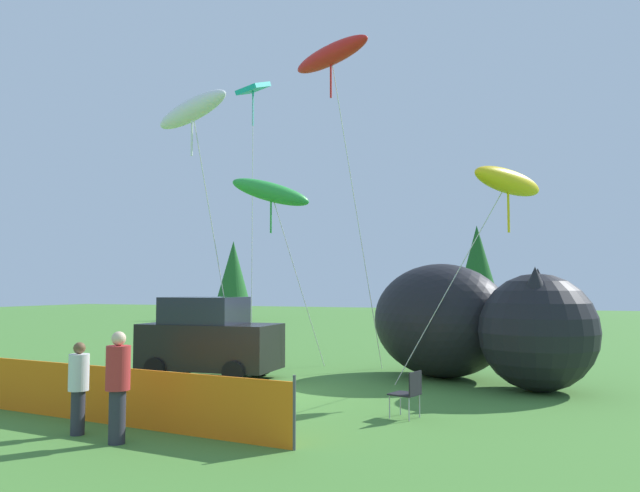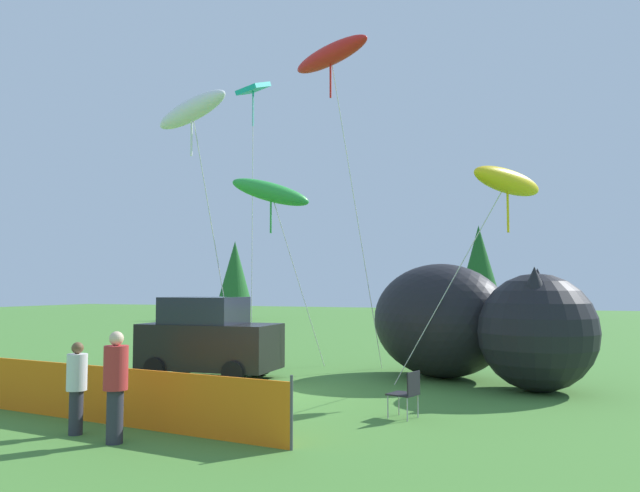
% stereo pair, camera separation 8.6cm
% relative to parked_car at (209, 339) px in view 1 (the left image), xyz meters
% --- Properties ---
extents(ground_plane, '(120.00, 120.00, 0.00)m').
position_rel_parked_car_xyz_m(ground_plane, '(2.62, -1.56, -1.10)').
color(ground_plane, '#477F33').
extents(parked_car, '(3.95, 2.20, 2.28)m').
position_rel_parked_car_xyz_m(parked_car, '(0.00, 0.00, 0.00)').
color(parked_car, black).
rests_on(parked_car, ground).
extents(folding_chair, '(0.62, 0.62, 0.92)m').
position_rel_parked_car_xyz_m(folding_chair, '(6.57, -3.27, -0.55)').
color(folding_chair, black).
rests_on(folding_chair, ground).
extents(inflatable_cat, '(6.80, 5.45, 3.23)m').
position_rel_parked_car_xyz_m(inflatable_cat, '(6.98, 2.03, 0.39)').
color(inflatable_cat, black).
rests_on(inflatable_cat, ground).
extents(safety_fence, '(8.31, 0.92, 1.17)m').
position_rel_parked_car_xyz_m(safety_fence, '(1.31, -5.81, -0.57)').
color(safety_fence, orange).
rests_on(safety_fence, ground).
extents(spectator_in_black_shirt, '(0.35, 0.35, 1.60)m').
position_rel_parked_car_xyz_m(spectator_in_black_shirt, '(1.51, -6.71, -0.23)').
color(spectator_in_black_shirt, '#2D2D38').
rests_on(spectator_in_black_shirt, ground).
extents(spectator_in_yellow_shirt, '(0.40, 0.40, 1.83)m').
position_rel_parked_car_xyz_m(spectator_in_yellow_shirt, '(2.56, -6.95, -0.10)').
color(spectator_in_yellow_shirt, '#2D2D38').
rests_on(spectator_in_yellow_shirt, ground).
extents(kite_green_fish, '(2.57, 2.39, 6.23)m').
position_rel_parked_car_xyz_m(kite_green_fish, '(0.86, 2.20, 4.45)').
color(kite_green_fish, silver).
rests_on(kite_green_fish, ground).
extents(kite_yellow_hero, '(3.87, 2.32, 5.72)m').
position_rel_parked_car_xyz_m(kite_yellow_hero, '(8.16, 0.92, 4.12)').
color(kite_yellow_hero, silver).
rests_on(kite_yellow_hero, ground).
extents(kite_white_ghost, '(2.46, 2.94, 8.19)m').
position_rel_parked_car_xyz_m(kite_white_ghost, '(-0.14, -0.79, 6.39)').
color(kite_white_ghost, silver).
rests_on(kite_white_ghost, ground).
extents(kite_teal_diamond, '(1.05, 1.09, 9.62)m').
position_rel_parked_car_xyz_m(kite_teal_diamond, '(-0.32, 3.16, 8.04)').
color(kite_teal_diamond, silver).
rests_on(kite_teal_diamond, ground).
extents(kite_red_lizard, '(2.99, 3.16, 9.93)m').
position_rel_parked_car_xyz_m(kite_red_lizard, '(3.10, 1.63, 8.35)').
color(kite_red_lizard, silver).
rests_on(kite_red_lizard, ground).
extents(horizon_tree_east, '(2.62, 2.62, 6.26)m').
position_rel_parked_car_xyz_m(horizon_tree_east, '(-15.57, 28.77, 2.74)').
color(horizon_tree_east, brown).
rests_on(horizon_tree_east, ground).
extents(horizon_tree_west, '(3.15, 3.15, 7.51)m').
position_rel_parked_car_xyz_m(horizon_tree_west, '(2.80, 35.85, 3.51)').
color(horizon_tree_west, brown).
rests_on(horizon_tree_west, ground).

